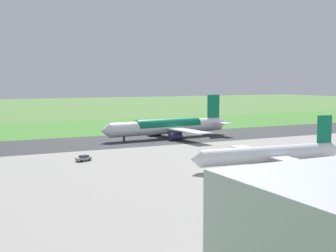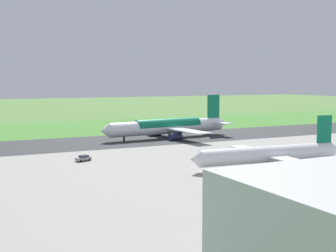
# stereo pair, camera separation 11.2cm
# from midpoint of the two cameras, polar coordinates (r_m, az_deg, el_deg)

# --- Properties ---
(ground_plane) EXTENTS (800.00, 800.00, 0.00)m
(ground_plane) POSITION_cam_midpoint_polar(r_m,az_deg,el_deg) (169.91, 1.02, -1.46)
(ground_plane) COLOR #547F3D
(runway_asphalt) EXTENTS (600.00, 34.17, 0.06)m
(runway_asphalt) POSITION_cam_midpoint_polar(r_m,az_deg,el_deg) (169.91, 1.02, -1.45)
(runway_asphalt) COLOR #2D3033
(runway_asphalt) RESTS_ON ground
(apron_concrete) EXTENTS (440.00, 110.00, 0.05)m
(apron_concrete) POSITION_cam_midpoint_polar(r_m,az_deg,el_deg) (122.22, 13.45, -4.46)
(apron_concrete) COLOR gray
(apron_concrete) RESTS_ON ground
(grass_verge_foreground) EXTENTS (600.00, 80.00, 0.04)m
(grass_verge_foreground) POSITION_cam_midpoint_polar(r_m,az_deg,el_deg) (211.46, -4.65, -0.04)
(grass_verge_foreground) COLOR #478534
(grass_verge_foreground) RESTS_ON ground
(airliner_main) EXTENTS (54.15, 44.37, 15.88)m
(airliner_main) POSITION_cam_midpoint_polar(r_m,az_deg,el_deg) (168.08, 0.09, -0.04)
(airliner_main) COLOR white
(airliner_main) RESTS_ON ground
(airliner_parked_mid) EXTENTS (42.78, 35.03, 12.48)m
(airliner_parked_mid) POSITION_cam_midpoint_polar(r_m,az_deg,el_deg) (114.11, 12.77, -3.44)
(airliner_parked_mid) COLOR white
(airliner_parked_mid) RESTS_ON ground
(service_car_followme) EXTENTS (4.57, 3.20, 1.62)m
(service_car_followme) POSITION_cam_midpoint_polar(r_m,az_deg,el_deg) (122.10, -10.67, -4.02)
(service_car_followme) COLOR gray
(service_car_followme) RESTS_ON ground
(no_stopping_sign) EXTENTS (0.60, 0.10, 2.66)m
(no_stopping_sign) POSITION_cam_midpoint_polar(r_m,az_deg,el_deg) (205.59, -5.46, 0.22)
(no_stopping_sign) COLOR slate
(no_stopping_sign) RESTS_ON ground
(traffic_cone_orange) EXTENTS (0.40, 0.40, 0.55)m
(traffic_cone_orange) POSITION_cam_midpoint_polar(r_m,az_deg,el_deg) (210.65, -7.95, -0.03)
(traffic_cone_orange) COLOR orange
(traffic_cone_orange) RESTS_ON ground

